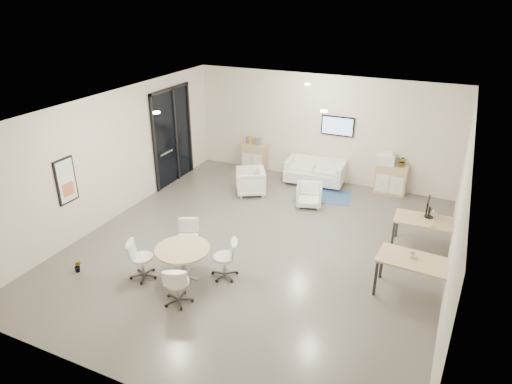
{
  "coord_description": "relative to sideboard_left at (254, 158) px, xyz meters",
  "views": [
    {
      "loc": [
        3.73,
        -8.28,
        5.47
      ],
      "look_at": [
        -0.26,
        0.4,
        1.16
      ],
      "focal_mm": 32.0,
      "sensor_mm": 36.0,
      "label": 1
    }
  ],
  "objects": [
    {
      "name": "loveseat",
      "position": [
        2.12,
        -0.21,
        -0.09
      ],
      "size": [
        1.78,
        0.98,
        0.65
      ],
      "rotation": [
        0.0,
        0.0,
        0.07
      ],
      "color": "silver",
      "rests_on": "room_shell"
    },
    {
      "name": "sideboard_right",
      "position": [
        4.31,
        -0.01,
        -0.01
      ],
      "size": [
        0.87,
        0.42,
        0.87
      ],
      "color": "tan",
      "rests_on": "room_shell"
    },
    {
      "name": "room_shell",
      "position": [
        2.1,
        -4.27,
        1.16
      ],
      "size": [
        9.6,
        10.6,
        4.8
      ],
      "color": "#5B5853",
      "rests_on": "ground"
    },
    {
      "name": "monitor",
      "position": [
        5.51,
        -2.65,
        0.53
      ],
      "size": [
        0.2,
        0.5,
        0.44
      ],
      "color": "black",
      "rests_on": "desk_rear"
    },
    {
      "name": "printer",
      "position": [
        4.11,
        -0.0,
        0.6
      ],
      "size": [
        0.52,
        0.44,
        0.35
      ],
      "rotation": [
        0.0,
        0.0,
        0.05
      ],
      "color": "white",
      "rests_on": "sideboard_right"
    },
    {
      "name": "desk_front",
      "position": [
        5.57,
        -4.68,
        0.26
      ],
      "size": [
        1.55,
        0.86,
        0.78
      ],
      "rotation": [
        0.0,
        0.0,
        -0.08
      ],
      "color": "tan",
      "rests_on": "room_shell"
    },
    {
      "name": "sideboard_left",
      "position": [
        0.0,
        0.0,
        0.0
      ],
      "size": [
        0.79,
        0.41,
        0.89
      ],
      "color": "tan",
      "rests_on": "room_shell"
    },
    {
      "name": "cup",
      "position": [
        5.45,
        -4.62,
        0.4
      ],
      "size": [
        0.15,
        0.13,
        0.12
      ],
      "primitive_type": "imported",
      "rotation": [
        0.0,
        0.0,
        0.38
      ],
      "color": "white",
      "rests_on": "desk_front"
    },
    {
      "name": "glass_door",
      "position": [
        -1.86,
        -1.76,
        1.06
      ],
      "size": [
        0.09,
        1.9,
        2.85
      ],
      "color": "black",
      "rests_on": "room_shell"
    },
    {
      "name": "plant_cabinet",
      "position": [
        4.57,
        -0.03,
        0.56
      ],
      "size": [
        0.33,
        0.36,
        0.25
      ],
      "primitive_type": "imported",
      "rotation": [
        0.0,
        0.0,
        -0.14
      ],
      "color": "#3F7F3F",
      "rests_on": "sideboard_right"
    },
    {
      "name": "armchair_right",
      "position": [
        2.45,
        -1.76,
        -0.1
      ],
      "size": [
        0.82,
        0.79,
        0.69
      ],
      "primitive_type": "imported",
      "rotation": [
        0.0,
        0.0,
        0.28
      ],
      "color": "silver",
      "rests_on": "room_shell"
    },
    {
      "name": "artwork",
      "position": [
        -1.87,
        -5.87,
        1.1
      ],
      "size": [
        0.05,
        0.54,
        1.04
      ],
      "color": "black",
      "rests_on": "room_shell"
    },
    {
      "name": "wall_tv",
      "position": [
        2.6,
        0.19,
        1.31
      ],
      "size": [
        0.98,
        0.06,
        0.58
      ],
      "color": "black",
      "rests_on": "room_shell"
    },
    {
      "name": "round_table",
      "position": [
        1.2,
        -6.02,
        0.15
      ],
      "size": [
        1.11,
        1.11,
        0.68
      ],
      "color": "tan",
      "rests_on": "room_shell"
    },
    {
      "name": "books",
      "position": [
        -0.04,
        0.0,
        0.55
      ],
      "size": [
        0.46,
        0.14,
        0.22
      ],
      "color": "red",
      "rests_on": "sideboard_left"
    },
    {
      "name": "blue_rug",
      "position": [
        2.62,
        -0.99,
        -0.44
      ],
      "size": [
        1.7,
        1.28,
        0.01
      ],
      "primitive_type": "cube",
      "rotation": [
        0.0,
        0.0,
        0.17
      ],
      "color": "#305493",
      "rests_on": "room_shell"
    },
    {
      "name": "plant_floor",
      "position": [
        -0.91,
        -6.81,
        -0.38
      ],
      "size": [
        0.25,
        0.31,
        0.12
      ],
      "primitive_type": "imported",
      "rotation": [
        0.0,
        0.0,
        0.39
      ],
      "color": "#3F7F3F",
      "rests_on": "room_shell"
    },
    {
      "name": "armchair_left",
      "position": [
        0.66,
        -1.7,
        -0.03
      ],
      "size": [
        1.04,
        1.06,
        0.82
      ],
      "primitive_type": "imported",
      "rotation": [
        0.0,
        0.0,
        -1.05
      ],
      "color": "silver",
      "rests_on": "room_shell"
    },
    {
      "name": "meeting_chairs",
      "position": [
        1.2,
        -6.02,
        -0.03
      ],
      "size": [
        2.28,
        2.28,
        0.82
      ],
      "color": "white",
      "rests_on": "room_shell"
    },
    {
      "name": "desk_rear",
      "position": [
        5.55,
        -2.8,
        0.22
      ],
      "size": [
        1.44,
        0.77,
        0.74
      ],
      "rotation": [
        0.0,
        0.0,
        0.04
      ],
      "color": "tan",
      "rests_on": "room_shell"
    },
    {
      "name": "ceiling_spots",
      "position": [
        1.9,
        -3.44,
        2.74
      ],
      "size": [
        3.14,
        4.14,
        0.03
      ],
      "color": "#FFEAC6",
      "rests_on": "room_shell"
    }
  ]
}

